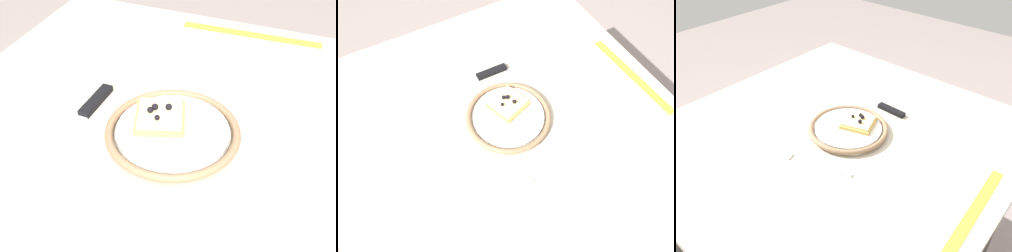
{
  "view_description": "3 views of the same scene",
  "coord_description": "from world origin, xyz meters",
  "views": [
    {
      "loc": [
        -0.15,
        0.47,
        1.17
      ],
      "look_at": [
        0.03,
        -0.02,
        0.73
      ],
      "focal_mm": 45.55,
      "sensor_mm": 36.0,
      "label": 1
    },
    {
      "loc": [
        -0.37,
        0.21,
        1.41
      ],
      "look_at": [
        -0.0,
        0.01,
        0.73
      ],
      "focal_mm": 34.61,
      "sensor_mm": 36.0,
      "label": 2
    },
    {
      "loc": [
        -0.53,
        -0.49,
        1.27
      ],
      "look_at": [
        0.02,
        -0.01,
        0.73
      ],
      "focal_mm": 35.75,
      "sensor_mm": 36.0,
      "label": 3
    }
  ],
  "objects": [
    {
      "name": "measuring_tape",
      "position": [
        -0.01,
        -0.4,
        0.71
      ],
      "size": [
        0.31,
        0.04,
        0.0
      ],
      "primitive_type": "cube",
      "rotation": [
        0.0,
        0.0,
        0.04
      ],
      "color": "yellow",
      "rests_on": "dining_table"
    },
    {
      "name": "napkin",
      "position": [
        -0.23,
        -0.27,
        0.71
      ],
      "size": [
        0.19,
        0.19,
        0.0
      ],
      "primitive_type": "cube",
      "rotation": [
        0.0,
        0.0,
        -0.42
      ],
      "color": "white",
      "rests_on": "dining_table"
    },
    {
      "name": "fork",
      "position": [
        -0.13,
        -0.04,
        0.71
      ],
      "size": [
        0.08,
        0.2,
        0.0
      ],
      "color": "silver",
      "rests_on": "dining_table"
    },
    {
      "name": "pizza_slice_near",
      "position": [
        0.05,
        -0.03,
        0.73
      ],
      "size": [
        0.1,
        0.11,
        0.03
      ],
      "color": "tan",
      "rests_on": "plate"
    },
    {
      "name": "dining_table",
      "position": [
        0.0,
        0.0,
        0.61
      ],
      "size": [
        0.91,
        0.9,
        0.71
      ],
      "color": "#BCB29E",
      "rests_on": "ground_plane"
    },
    {
      "name": "plate",
      "position": [
        0.03,
        -0.02,
        0.72
      ],
      "size": [
        0.22,
        0.22,
        0.02
      ],
      "color": "white",
      "rests_on": "dining_table"
    },
    {
      "name": "knife",
      "position": [
        0.19,
        -0.02,
        0.71
      ],
      "size": [
        0.02,
        0.24,
        0.01
      ],
      "color": "silver",
      "rests_on": "dining_table"
    }
  ]
}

